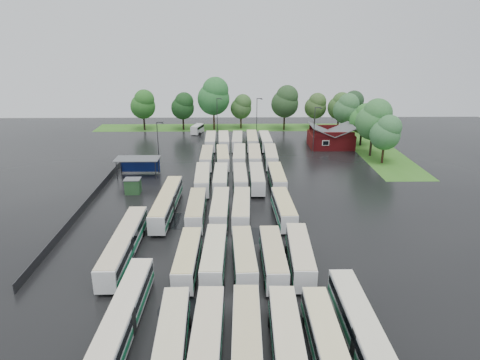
{
  "coord_description": "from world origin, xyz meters",
  "views": [
    {
      "loc": [
        0.97,
        -55.8,
        26.23
      ],
      "look_at": [
        2.0,
        12.0,
        2.5
      ],
      "focal_mm": 32.0,
      "sensor_mm": 36.0,
      "label": 1
    }
  ],
  "objects_px": {
    "brick_building": "(331,139)",
    "artic_bus_west_a": "(124,316)",
    "minibus": "(197,129)",
    "artic_bus_east": "(364,337)"
  },
  "relations": [
    {
      "from": "brick_building",
      "to": "minibus",
      "type": "relative_size",
      "value": 1.79
    },
    {
      "from": "brick_building",
      "to": "artic_bus_west_a",
      "type": "bearing_deg",
      "value": -116.76
    },
    {
      "from": "artic_bus_west_a",
      "to": "minibus",
      "type": "xyz_separation_m",
      "value": [
        0.35,
        80.44,
        -0.41
      ]
    },
    {
      "from": "artic_bus_east",
      "to": "minibus",
      "type": "bearing_deg",
      "value": 103.54
    },
    {
      "from": "brick_building",
      "to": "artic_bus_west_a",
      "type": "xyz_separation_m",
      "value": [
        -33.15,
        -65.75,
        -0.17
      ]
    },
    {
      "from": "brick_building",
      "to": "artic_bus_east",
      "type": "bearing_deg",
      "value": -99.9
    },
    {
      "from": "brick_building",
      "to": "minibus",
      "type": "height_order",
      "value": "brick_building"
    },
    {
      "from": "artic_bus_east",
      "to": "minibus",
      "type": "xyz_separation_m",
      "value": [
        -20.76,
        83.69,
        -0.49
      ]
    },
    {
      "from": "brick_building",
      "to": "minibus",
      "type": "bearing_deg",
      "value": 155.87
    },
    {
      "from": "artic_bus_west_a",
      "to": "minibus",
      "type": "bearing_deg",
      "value": 90.76
    }
  ]
}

